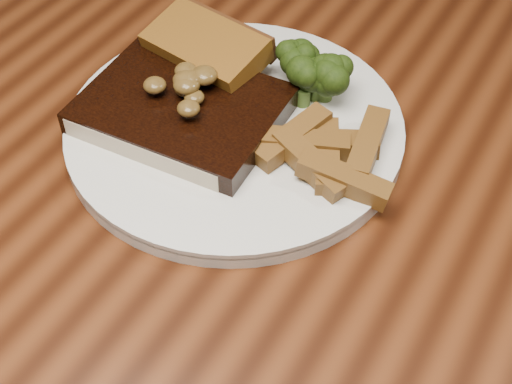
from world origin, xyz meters
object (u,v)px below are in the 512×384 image
dining_table (243,274)px  plate (235,129)px  potato_wedges (312,155)px  steak (182,110)px  garlic_bread (207,65)px

dining_table → plate: plate is taller
plate → potato_wedges: 0.08m
dining_table → steak: size_ratio=9.70×
steak → plate: bearing=22.0°
garlic_bread → plate: bearing=-29.5°
garlic_bread → potato_wedges: size_ratio=1.12×
plate → garlic_bread: size_ratio=2.70×
dining_table → potato_wedges: (0.03, 0.06, 0.12)m
plate → garlic_bread: garlic_bread is taller
steak → potato_wedges: same height
dining_table → plate: bearing=125.1°
garlic_bread → potato_wedges: 0.15m
plate → potato_wedges: (0.08, -0.01, 0.02)m
dining_table → garlic_bread: garlic_bread is taller
steak → potato_wedges: (0.12, 0.01, -0.00)m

